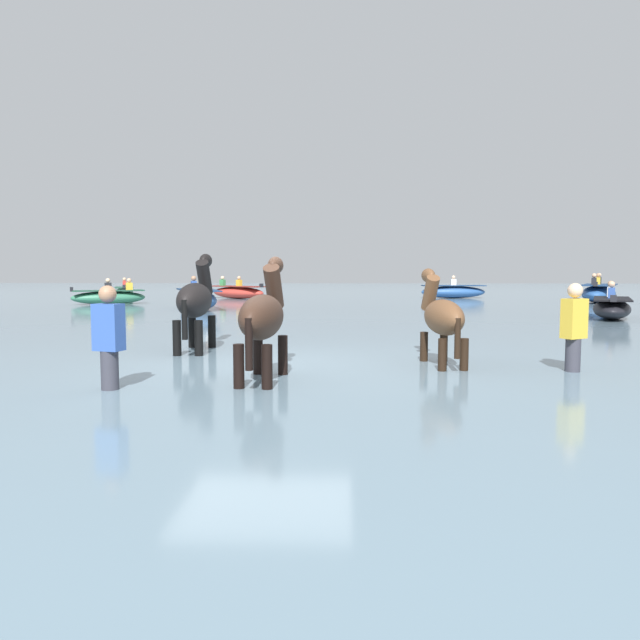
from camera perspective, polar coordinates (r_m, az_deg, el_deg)
The scene contains 14 objects.
ground_plane at distance 8.75m, azimuth -5.19°, elevation -7.15°, with size 120.00×120.00×0.00m, color gray.
water_surface at distance 18.59m, azimuth -1.13°, elevation -0.14°, with size 90.00×90.00×0.43m, color slate.
horse_lead_bay at distance 8.85m, azimuth 11.55°, elevation 0.00°, with size 0.63×1.69×1.83m.
horse_trailing_dark_bay at distance 7.50m, azimuth -5.43°, elevation -0.04°, with size 0.60×1.83×1.99m.
horse_flank_black at distance 10.40m, azimuth -11.74°, elevation 1.59°, with size 0.53×1.92×2.10m.
boat_mid_channel at distance 31.75m, azimuth -18.17°, elevation 2.54°, with size 1.73×2.59×1.01m.
boat_far_offshore at distance 29.45m, azimuth -7.83°, elevation 2.65°, with size 3.30×2.85×1.09m.
boat_near_port at distance 28.42m, azimuth 25.01°, elevation 2.33°, with size 2.96×4.14×1.25m.
boat_distant_west at distance 18.97m, azimuth 26.03°, elevation 1.04°, with size 2.04×3.09×1.06m.
boat_mid_outer at distance 21.59m, azimuth -11.54°, elevation 1.96°, with size 2.41×3.72×1.18m.
boat_near_starboard at distance 25.68m, azimuth -19.48°, elevation 2.09°, with size 3.00×2.13×1.05m.
boat_distant_east at distance 30.38m, azimuth 12.56°, elevation 2.66°, with size 3.20×1.23×1.12m.
person_onlooker_left at distance 7.31m, azimuth -19.44°, elevation -2.86°, with size 0.36×0.28×1.63m.
person_onlooker_right at distance 8.82m, azimuth 22.99°, elevation -1.70°, with size 0.38×0.34×1.63m.
Camera 1 is at (1.14, -8.48, 1.80)m, focal length 33.60 mm.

